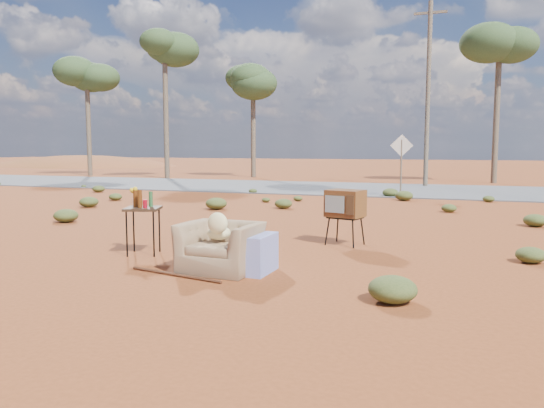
% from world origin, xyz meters
% --- Properties ---
extents(ground, '(140.00, 140.00, 0.00)m').
position_xyz_m(ground, '(0.00, 0.00, 0.00)').
color(ground, brown).
rests_on(ground, ground).
extents(highway, '(140.00, 7.00, 0.04)m').
position_xyz_m(highway, '(0.00, 15.00, 0.02)').
color(highway, '#565659').
rests_on(highway, ground).
extents(dirt_mound, '(26.00, 18.00, 2.00)m').
position_xyz_m(dirt_mound, '(-30.00, 34.00, 0.00)').
color(dirt_mound, brown).
rests_on(dirt_mound, ground).
extents(armchair, '(1.26, 0.79, 0.92)m').
position_xyz_m(armchair, '(0.39, -0.24, 0.43)').
color(armchair, '#836647').
rests_on(armchair, ground).
extents(tv_unit, '(0.72, 0.63, 0.99)m').
position_xyz_m(tv_unit, '(1.54, 2.31, 0.74)').
color(tv_unit, black).
rests_on(tv_unit, ground).
extents(side_table, '(0.69, 0.69, 1.08)m').
position_xyz_m(side_table, '(-1.44, 0.42, 0.80)').
color(side_table, '#322012').
rests_on(side_table, ground).
extents(rusty_bar, '(1.54, 0.37, 0.04)m').
position_xyz_m(rusty_bar, '(-0.15, -0.75, 0.02)').
color(rusty_bar, '#512C15').
rests_on(rusty_bar, ground).
extents(road_sign, '(0.78, 0.06, 2.19)m').
position_xyz_m(road_sign, '(1.50, 12.00, 1.50)').
color(road_sign, brown).
rests_on(road_sign, ground).
extents(eucalyptus_far_left, '(3.20, 3.20, 7.10)m').
position_xyz_m(eucalyptus_far_left, '(-18.00, 20.00, 5.94)').
color(eucalyptus_far_left, brown).
rests_on(eucalyptus_far_left, ground).
extents(eucalyptus_left, '(3.20, 3.20, 8.10)m').
position_xyz_m(eucalyptus_left, '(-12.00, 19.00, 6.92)').
color(eucalyptus_left, brown).
rests_on(eucalyptus_left, ground).
extents(eucalyptus_near_left, '(3.20, 3.20, 6.60)m').
position_xyz_m(eucalyptus_near_left, '(-8.00, 22.00, 5.45)').
color(eucalyptus_near_left, brown).
rests_on(eucalyptus_near_left, ground).
extents(eucalyptus_center, '(3.20, 3.20, 7.60)m').
position_xyz_m(eucalyptus_center, '(5.00, 21.00, 6.43)').
color(eucalyptus_center, brown).
rests_on(eucalyptus_center, ground).
extents(utility_pole_center, '(1.40, 0.20, 8.00)m').
position_xyz_m(utility_pole_center, '(2.00, 17.50, 4.15)').
color(utility_pole_center, brown).
rests_on(utility_pole_center, ground).
extents(scrub_patch, '(17.49, 8.07, 0.33)m').
position_xyz_m(scrub_patch, '(-0.82, 4.41, 0.14)').
color(scrub_patch, '#4F5525').
rests_on(scrub_patch, ground).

